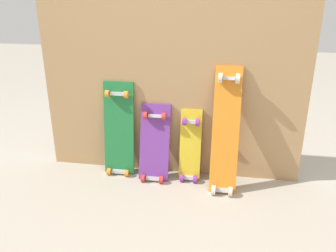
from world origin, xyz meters
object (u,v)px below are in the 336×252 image
Objects in this scene: skateboard_yellow at (190,150)px; skateboard_orange at (225,135)px; skateboard_green at (119,133)px; skateboard_purple at (154,147)px.

skateboard_yellow is 0.32m from skateboard_orange.
skateboard_green reaches higher than skateboard_purple.
skateboard_orange is (0.53, -0.05, 0.16)m from skateboard_purple.
skateboard_green is 0.30m from skateboard_purple.
skateboard_yellow is at bearing 164.00° from skateboard_orange.
skateboard_purple is 0.28m from skateboard_yellow.
skateboard_purple reaches higher than skateboard_yellow.
skateboard_green is 0.57m from skateboard_yellow.
skateboard_green is at bearing 174.18° from skateboard_orange.
skateboard_purple is at bearing -7.41° from skateboard_green.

